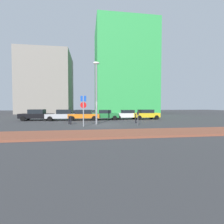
# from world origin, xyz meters

# --- Properties ---
(ground_plane) EXTENTS (120.00, 120.00, 0.00)m
(ground_plane) POSITION_xyz_m (0.00, 0.00, 0.00)
(ground_plane) COLOR #38383A
(sidewalk_brick) EXTENTS (40.00, 3.25, 0.14)m
(sidewalk_brick) POSITION_xyz_m (0.00, -5.98, 0.07)
(sidewalk_brick) COLOR brown
(sidewalk_brick) RESTS_ON ground
(parked_car_black) EXTENTS (4.49, 2.13, 1.53)m
(parked_car_black) POSITION_xyz_m (-8.60, 6.56, 0.78)
(parked_car_black) COLOR black
(parked_car_black) RESTS_ON ground
(parked_car_silver) EXTENTS (4.33, 2.13, 1.50)m
(parked_car_silver) POSITION_xyz_m (-5.12, 5.99, 0.76)
(parked_car_silver) COLOR #B7BABF
(parked_car_silver) RESTS_ON ground
(parked_car_orange) EXTENTS (4.57, 2.09, 1.47)m
(parked_car_orange) POSITION_xyz_m (-2.27, 5.90, 0.76)
(parked_car_orange) COLOR orange
(parked_car_orange) RESTS_ON ground
(parked_car_green) EXTENTS (3.95, 2.05, 1.43)m
(parked_car_green) POSITION_xyz_m (0.78, 6.21, 0.74)
(parked_car_green) COLOR #237238
(parked_car_green) RESTS_ON ground
(parked_car_white) EXTENTS (4.19, 2.07, 1.40)m
(parked_car_white) POSITION_xyz_m (4.10, 6.53, 0.73)
(parked_car_white) COLOR white
(parked_car_white) RESTS_ON ground
(parked_car_yellow) EXTENTS (4.10, 2.14, 1.45)m
(parked_car_yellow) POSITION_xyz_m (6.96, 6.21, 0.76)
(parked_car_yellow) COLOR gold
(parked_car_yellow) RESTS_ON ground
(parking_sign_post) EXTENTS (0.60, 0.10, 3.02)m
(parking_sign_post) POSITION_xyz_m (-2.05, -1.23, 1.90)
(parking_sign_post) COLOR gray
(parking_sign_post) RESTS_ON ground
(parking_meter) EXTENTS (0.18, 0.14, 1.42)m
(parking_meter) POSITION_xyz_m (3.33, -1.52, 0.92)
(parking_meter) COLOR #4C4C51
(parking_meter) RESTS_ON ground
(street_lamp) EXTENTS (0.70, 0.36, 6.80)m
(street_lamp) POSITION_xyz_m (-0.70, 0.59, 4.01)
(street_lamp) COLOR gray
(street_lamp) RESTS_ON ground
(traffic_bollard_near) EXTENTS (0.13, 0.13, 0.93)m
(traffic_bollard_near) POSITION_xyz_m (-3.71, 1.29, 0.47)
(traffic_bollard_near) COLOR black
(traffic_bollard_near) RESTS_ON ground
(traffic_bollard_mid) EXTENTS (0.12, 0.12, 1.09)m
(traffic_bollard_mid) POSITION_xyz_m (3.88, 1.08, 0.55)
(traffic_bollard_mid) COLOR black
(traffic_bollard_mid) RESTS_ON ground
(traffic_bollard_far) EXTENTS (0.14, 0.14, 0.95)m
(traffic_bollard_far) POSITION_xyz_m (-3.47, 0.76, 0.47)
(traffic_bollard_far) COLOR black
(traffic_bollard_far) RESTS_ON ground
(building_colorful_midrise) EXTENTS (15.30, 14.14, 23.46)m
(building_colorful_midrise) POSITION_xyz_m (8.16, 27.06, 11.73)
(building_colorful_midrise) COLOR green
(building_colorful_midrise) RESTS_ON ground
(building_under_construction) EXTENTS (12.64, 14.04, 16.31)m
(building_under_construction) POSITION_xyz_m (-12.68, 30.75, 8.15)
(building_under_construction) COLOR gray
(building_under_construction) RESTS_ON ground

